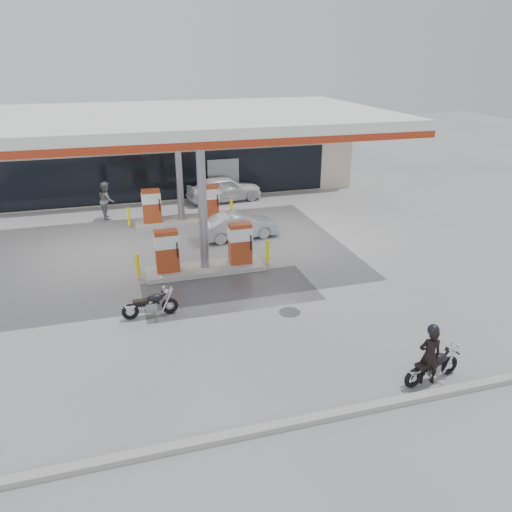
% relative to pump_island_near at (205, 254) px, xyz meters
% --- Properties ---
extents(ground, '(90.00, 90.00, 0.00)m').
position_rel_pump_island_near_xyz_m(ground, '(0.00, -2.00, -0.71)').
color(ground, gray).
rests_on(ground, ground).
extents(wet_patch, '(6.00, 3.00, 0.00)m').
position_rel_pump_island_near_xyz_m(wet_patch, '(0.50, -2.00, -0.71)').
color(wet_patch, '#4C4C4F').
rests_on(wet_patch, ground).
extents(drain_cover, '(0.70, 0.70, 0.01)m').
position_rel_pump_island_near_xyz_m(drain_cover, '(2.00, -4.00, -0.71)').
color(drain_cover, '#38383A').
rests_on(drain_cover, ground).
extents(kerb, '(28.00, 0.25, 0.15)m').
position_rel_pump_island_near_xyz_m(kerb, '(0.00, -9.00, -0.64)').
color(kerb, gray).
rests_on(kerb, ground).
extents(store_building, '(22.00, 8.22, 4.00)m').
position_rel_pump_island_near_xyz_m(store_building, '(0.01, 13.94, 1.30)').
color(store_building, beige).
rests_on(store_building, ground).
extents(canopy, '(16.00, 10.02, 5.51)m').
position_rel_pump_island_near_xyz_m(canopy, '(0.00, 3.00, 4.56)').
color(canopy, silver).
rests_on(canopy, ground).
extents(pump_island_near, '(5.14, 1.30, 1.78)m').
position_rel_pump_island_near_xyz_m(pump_island_near, '(0.00, 0.00, 0.00)').
color(pump_island_near, '#9E9E99').
rests_on(pump_island_near, ground).
extents(pump_island_far, '(5.14, 1.30, 1.78)m').
position_rel_pump_island_near_xyz_m(pump_island_far, '(0.00, 6.00, 0.00)').
color(pump_island_far, '#9E9E99').
rests_on(pump_island_far, ground).
extents(main_motorcycle, '(1.75, 0.67, 0.91)m').
position_rel_pump_island_near_xyz_m(main_motorcycle, '(4.27, -8.39, -0.31)').
color(main_motorcycle, black).
rests_on(main_motorcycle, ground).
extents(biker_main, '(0.64, 0.49, 1.58)m').
position_rel_pump_island_near_xyz_m(biker_main, '(4.08, -8.43, 0.08)').
color(biker_main, black).
rests_on(biker_main, ground).
extents(parked_motorcycle, '(1.79, 0.68, 0.92)m').
position_rel_pump_island_near_xyz_m(parked_motorcycle, '(-2.30, -3.00, -0.30)').
color(parked_motorcycle, black).
rests_on(parked_motorcycle, ground).
extents(sedan_white, '(4.36, 2.30, 1.41)m').
position_rel_pump_island_near_xyz_m(sedan_white, '(2.87, 9.20, -0.00)').
color(sedan_white, silver).
rests_on(sedan_white, ground).
extents(attendant, '(0.79, 0.97, 1.86)m').
position_rel_pump_island_near_xyz_m(attendant, '(-3.45, 7.81, 0.22)').
color(attendant, slate).
rests_on(attendant, ground).
extents(hatchback_silver, '(3.57, 1.54, 1.14)m').
position_rel_pump_island_near_xyz_m(hatchback_silver, '(2.17, 3.17, -0.14)').
color(hatchback_silver, '#ADB1B5').
rests_on(hatchback_silver, ground).
extents(parked_car_left, '(4.34, 2.90, 1.17)m').
position_rel_pump_island_near_xyz_m(parked_car_left, '(-5.83, 12.00, -0.13)').
color(parked_car_left, '#491018').
rests_on(parked_car_left, ground).
extents(parked_car_right, '(3.90, 2.41, 1.01)m').
position_rel_pump_island_near_xyz_m(parked_car_right, '(6.58, 12.00, -0.21)').
color(parked_car_right, '#521412').
rests_on(parked_car_right, ground).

